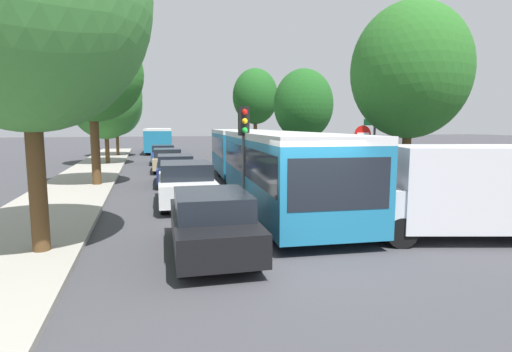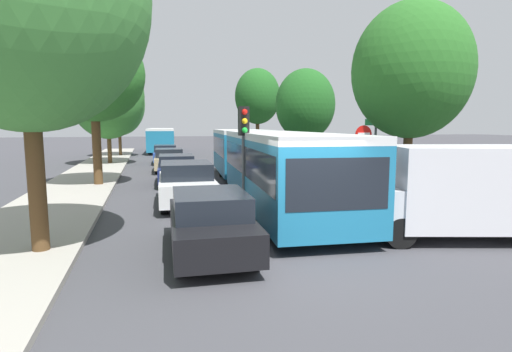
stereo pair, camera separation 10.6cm
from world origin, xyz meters
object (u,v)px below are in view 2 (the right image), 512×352
(tree_left_distant, at_px, (119,105))
(tree_right_mid, at_px, (305,105))
(queued_car_tan, at_px, (169,160))
(no_entry_sign, at_px, (363,150))
(direction_sign_post, at_px, (376,132))
(tree_right_near, at_px, (410,74))
(tree_left_far, at_px, (107,98))
(traffic_light, at_px, (244,136))
(city_bus_rear, at_px, (161,138))
(queued_car_black, at_px, (210,222))
(tree_right_far, at_px, (258,97))
(tree_left_mid, at_px, (93,74))
(articulated_bus, at_px, (260,157))
(queued_car_white, at_px, (186,183))
(queued_car_blue, at_px, (165,154))
(white_van, at_px, (465,189))
(queued_car_navy, at_px, (176,169))

(tree_left_distant, bearing_deg, tree_right_mid, -48.28)
(queued_car_tan, distance_m, no_entry_sign, 13.20)
(direction_sign_post, height_order, tree_right_near, tree_right_near)
(tree_left_far, xyz_separation_m, tree_left_distant, (0.31, 7.85, -0.11))
(tree_right_mid, bearing_deg, traffic_light, -119.87)
(city_bus_rear, distance_m, tree_right_near, 31.56)
(queued_car_black, distance_m, tree_right_far, 28.71)
(tree_left_mid, distance_m, tree_left_distant, 18.86)
(articulated_bus, height_order, queued_car_white, articulated_bus)
(queued_car_black, distance_m, queued_car_blue, 21.92)
(tree_right_near, bearing_deg, queued_car_white, 179.60)
(queued_car_blue, distance_m, white_van, 23.29)
(tree_left_distant, height_order, tree_right_near, tree_right_near)
(queued_car_white, relative_size, traffic_light, 1.31)
(tree_left_distant, bearing_deg, queued_car_black, -82.99)
(queued_car_blue, xyz_separation_m, white_van, (6.31, -22.41, 0.54))
(city_bus_rear, bearing_deg, queued_car_tan, -177.45)
(queued_car_black, relative_size, queued_car_white, 0.90)
(city_bus_rear, relative_size, tree_right_far, 1.48)
(queued_car_tan, relative_size, tree_left_far, 0.52)
(tree_left_far, bearing_deg, tree_right_mid, -25.32)
(tree_left_far, xyz_separation_m, tree_right_mid, (12.64, -5.98, -0.59))
(white_van, bearing_deg, city_bus_rear, -64.83)
(direction_sign_post, distance_m, tree_right_near, 2.65)
(city_bus_rear, height_order, tree_right_near, tree_right_near)
(tree_right_far, bearing_deg, queued_car_white, -111.79)
(tree_left_mid, xyz_separation_m, tree_right_far, (12.05, 16.11, 0.35))
(tree_left_far, height_order, tree_right_mid, tree_left_far)
(queued_car_blue, height_order, tree_left_far, tree_left_far)
(tree_right_mid, bearing_deg, no_entry_sign, -100.18)
(queued_car_navy, height_order, tree_right_mid, tree_right_mid)
(traffic_light, height_order, tree_right_near, tree_right_near)
(queued_car_white, relative_size, direction_sign_post, 1.24)
(tree_right_near, bearing_deg, tree_left_distant, 117.65)
(queued_car_white, bearing_deg, tree_right_mid, -37.87)
(queued_car_white, xyz_separation_m, tree_right_far, (8.53, 21.33, 4.66))
(articulated_bus, distance_m, traffic_light, 4.39)
(articulated_bus, bearing_deg, tree_left_distant, -157.71)
(queued_car_white, height_order, tree_left_distant, tree_left_distant)
(tree_right_mid, bearing_deg, queued_car_tan, 176.06)
(queued_car_tan, xyz_separation_m, tree_right_far, (8.56, 10.50, 4.72))
(queued_car_blue, relative_size, tree_right_near, 0.53)
(tree_left_distant, xyz_separation_m, tree_right_mid, (12.34, -13.84, -0.48))
(queued_car_black, xyz_separation_m, tree_left_distant, (-3.66, 29.74, 3.93))
(queued_car_tan, bearing_deg, tree_left_distant, 17.76)
(tree_right_mid, bearing_deg, tree_left_mid, -157.64)
(queued_car_blue, distance_m, tree_left_far, 5.64)
(white_van, distance_m, direction_sign_post, 7.47)
(queued_car_navy, bearing_deg, tree_left_far, 22.51)
(tree_left_far, bearing_deg, no_entry_sign, -57.20)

